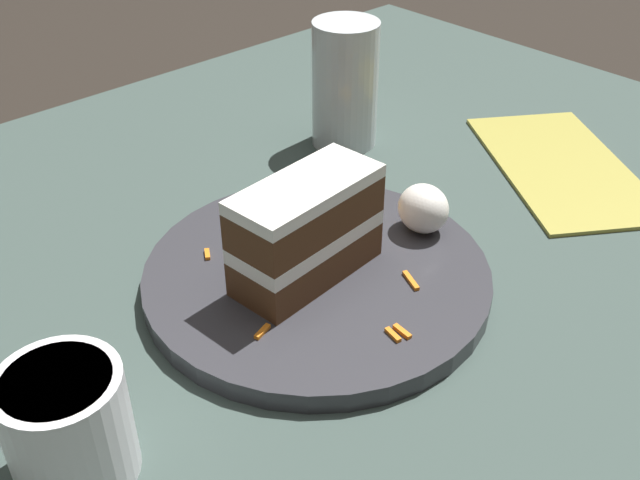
% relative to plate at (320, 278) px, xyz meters
% --- Properties ---
extents(ground_plane, '(6.00, 6.00, 0.00)m').
position_rel_plate_xyz_m(ground_plane, '(0.00, -0.01, -0.05)').
color(ground_plane, black).
rests_on(ground_plane, ground).
extents(dining_table, '(0.93, 1.16, 0.04)m').
position_rel_plate_xyz_m(dining_table, '(0.00, -0.01, -0.03)').
color(dining_table, '#384742').
rests_on(dining_table, ground).
extents(plate, '(0.28, 0.28, 0.02)m').
position_rel_plate_xyz_m(plate, '(0.00, 0.00, 0.00)').
color(plate, '#333338').
rests_on(plate, dining_table).
extents(cake_slice, '(0.06, 0.13, 0.08)m').
position_rel_plate_xyz_m(cake_slice, '(0.00, 0.01, 0.05)').
color(cake_slice, '#4C2D19').
rests_on(cake_slice, plate).
extents(cream_dollop, '(0.04, 0.04, 0.04)m').
position_rel_plate_xyz_m(cream_dollop, '(-0.02, -0.10, 0.03)').
color(cream_dollop, white).
rests_on(cream_dollop, plate).
extents(orange_garnish, '(0.06, 0.06, 0.00)m').
position_rel_plate_xyz_m(orange_garnish, '(0.06, -0.08, 0.01)').
color(orange_garnish, orange).
rests_on(orange_garnish, plate).
extents(carrot_shreds_scatter, '(0.19, 0.16, 0.00)m').
position_rel_plate_xyz_m(carrot_shreds_scatter, '(-0.03, -0.00, 0.01)').
color(carrot_shreds_scatter, orange).
rests_on(carrot_shreds_scatter, plate).
extents(drinking_glass, '(0.07, 0.07, 0.13)m').
position_rel_plate_xyz_m(drinking_glass, '(0.17, -0.19, 0.05)').
color(drinking_glass, silver).
rests_on(drinking_glass, dining_table).
extents(coffee_mug, '(0.07, 0.07, 0.08)m').
position_rel_plate_xyz_m(coffee_mug, '(-0.03, 0.23, 0.03)').
color(coffee_mug, white).
rests_on(coffee_mug, dining_table).
extents(menu_card, '(0.27, 0.24, 0.00)m').
position_rel_plate_xyz_m(menu_card, '(-0.03, -0.32, -0.01)').
color(menu_card, '#9E933D').
rests_on(menu_card, dining_table).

